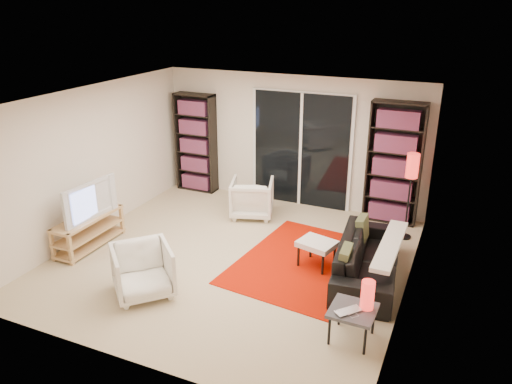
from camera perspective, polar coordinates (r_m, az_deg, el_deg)
floor at (r=7.58m, az=-2.67°, el=-7.54°), size 5.00×5.00×0.00m
wall_back at (r=9.28m, az=4.10°, el=5.89°), size 5.00×0.02×2.40m
wall_front at (r=5.17m, az=-15.39°, el=-7.84°), size 5.00×0.02×2.40m
wall_left at (r=8.45m, az=-18.22°, el=3.32°), size 0.02×5.00×2.40m
wall_right at (r=6.43m, az=17.54°, el=-2.16°), size 0.02×5.00×2.40m
ceiling at (r=6.76m, az=-3.02°, el=10.58°), size 5.00×5.00×0.02m
sliding_door at (r=9.22m, az=5.17°, el=4.80°), size 1.92×0.08×2.16m
bookshelf_left at (r=9.99m, az=-6.88°, el=5.58°), size 0.80×0.30×1.95m
bookshelf_right at (r=8.73m, az=15.51°, el=3.15°), size 0.90×0.30×2.10m
tv_stand at (r=8.23m, az=-18.55°, el=-4.22°), size 0.40×1.25×0.50m
tv at (r=8.01m, az=-18.88°, el=-0.83°), size 0.23×1.02×0.59m
rug at (r=7.48m, az=5.52°, el=-7.99°), size 2.01×2.56×0.01m
sofa at (r=7.12m, az=12.74°, el=-7.44°), size 0.98×2.08×0.59m
armchair_back at (r=8.87m, az=-0.46°, el=-0.67°), size 0.92×0.93×0.68m
armchair_front at (r=6.73m, az=-12.81°, el=-8.79°), size 1.04×1.04×0.68m
ottoman at (r=7.26m, az=6.98°, el=-6.03°), size 0.59×0.53×0.40m
side_table at (r=5.86m, az=11.00°, el=-13.34°), size 0.52×0.52×0.40m
laptop at (r=5.74m, az=10.77°, el=-13.47°), size 0.35×0.36×0.02m
table_lamp at (r=5.80m, az=12.64°, el=-11.39°), size 0.15×0.15×0.34m
floor_lamp at (r=8.13m, az=17.35°, el=1.95°), size 0.21×0.21×1.43m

